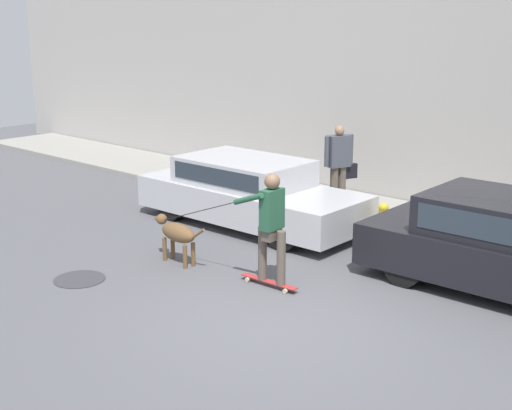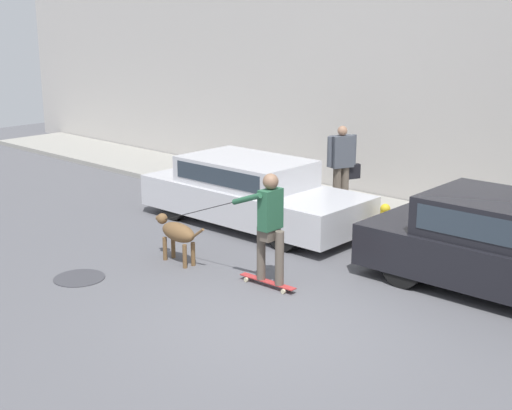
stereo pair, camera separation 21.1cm
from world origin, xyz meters
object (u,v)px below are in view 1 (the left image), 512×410
(fire_hydrant, at_px, (383,222))
(dog, at_px, (177,233))
(skateboarder, at_px, (271,222))
(pedestrian_with_bag, at_px, (339,164))
(parked_car_0, at_px, (249,193))

(fire_hydrant, bearing_deg, dog, -121.31)
(dog, xyz_separation_m, skateboarder, (1.81, 0.20, 0.49))
(dog, bearing_deg, skateboarder, -169.61)
(skateboarder, relative_size, pedestrian_with_bag, 1.59)
(dog, relative_size, fire_hydrant, 1.69)
(parked_car_0, height_order, fire_hydrant, parked_car_0)
(dog, distance_m, skateboarder, 1.88)
(fire_hydrant, bearing_deg, parked_car_0, -163.16)
(parked_car_0, distance_m, dog, 2.44)
(skateboarder, height_order, pedestrian_with_bag, pedestrian_with_bag)
(parked_car_0, distance_m, pedestrian_with_bag, 1.97)
(dog, xyz_separation_m, pedestrian_with_bag, (0.23, 4.10, 0.54))
(dog, height_order, skateboarder, skateboarder)
(parked_car_0, xyz_separation_m, fire_hydrant, (2.48, 0.75, -0.24))
(pedestrian_with_bag, bearing_deg, dog, -71.55)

